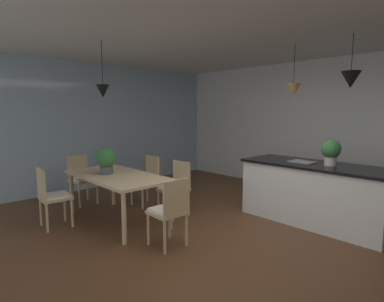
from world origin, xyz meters
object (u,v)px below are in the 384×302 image
at_px(chair_far_left, 147,179).
at_px(chair_kitchen_end, 170,210).
at_px(chair_far_right, 176,186).
at_px(kitchen_island, 315,193).
at_px(chair_window_end, 82,178).
at_px(chair_near_left, 52,195).
at_px(dining_table, 117,179).
at_px(potted_plant_on_island, 331,151).
at_px(potted_plant_on_table, 106,160).

relative_size(chair_far_left, chair_kitchen_end, 1.00).
bearing_deg(chair_far_right, kitchen_island, 38.09).
xyz_separation_m(chair_kitchen_end, chair_window_end, (-2.53, -0.00, 0.00)).
bearing_deg(chair_far_left, chair_near_left, -90.11).
distance_m(chair_near_left, kitchen_island, 3.87).
bearing_deg(dining_table, chair_kitchen_end, -0.03).
relative_size(chair_far_right, potted_plant_on_island, 2.29).
bearing_deg(potted_plant_on_island, dining_table, -136.89).
height_order(dining_table, potted_plant_on_island, potted_plant_on_island).
distance_m(chair_near_left, potted_plant_on_table, 0.91).
bearing_deg(chair_window_end, chair_near_left, -43.67).
bearing_deg(chair_far_left, chair_kitchen_end, -26.30).
bearing_deg(chair_far_left, potted_plant_on_island, 26.05).
height_order(chair_kitchen_end, potted_plant_on_island, potted_plant_on_island).
distance_m(chair_far_left, chair_kitchen_end, 1.86).
xyz_separation_m(chair_near_left, chair_kitchen_end, (1.67, 0.82, 0.00)).
bearing_deg(chair_far_right, chair_window_end, -153.55).
bearing_deg(potted_plant_on_table, potted_plant_on_island, 42.58).
bearing_deg(dining_table, potted_plant_on_island, 43.11).
bearing_deg(potted_plant_on_island, kitchen_island, -180.00).
relative_size(dining_table, kitchen_island, 0.84).
bearing_deg(chair_near_left, chair_kitchen_end, 26.21).
relative_size(chair_kitchen_end, chair_far_right, 1.00).
xyz_separation_m(chair_far_right, potted_plant_on_island, (1.89, 1.32, 0.64)).
distance_m(chair_kitchen_end, kitchen_island, 2.29).
relative_size(chair_window_end, chair_far_right, 1.00).
distance_m(chair_near_left, chair_window_end, 1.19).
xyz_separation_m(chair_near_left, potted_plant_on_table, (0.26, 0.73, 0.47)).
bearing_deg(dining_table, chair_far_right, 64.10).
height_order(chair_kitchen_end, potted_plant_on_table, potted_plant_on_table).
distance_m(dining_table, chair_far_right, 0.94).
xyz_separation_m(chair_far_left, chair_window_end, (-0.86, -0.83, 0.00)).
height_order(chair_near_left, kitchen_island, kitchen_island).
xyz_separation_m(chair_near_left, potted_plant_on_island, (2.69, 2.97, 0.64)).
distance_m(chair_far_left, chair_near_left, 1.65).
xyz_separation_m(potted_plant_on_island, potted_plant_on_table, (-2.43, -2.23, -0.17)).
relative_size(chair_far_right, kitchen_island, 0.41).
xyz_separation_m(dining_table, chair_window_end, (-1.27, -0.00, -0.18)).
height_order(kitchen_island, potted_plant_on_island, potted_plant_on_island).
bearing_deg(kitchen_island, chair_far_left, -152.09).
bearing_deg(chair_far_right, potted_plant_on_island, 34.90).
distance_m(chair_window_end, kitchen_island, 3.98).
height_order(dining_table, chair_near_left, chair_near_left).
distance_m(dining_table, chair_kitchen_end, 1.28).
xyz_separation_m(chair_far_right, potted_plant_on_table, (-0.54, -0.92, 0.47)).
distance_m(chair_kitchen_end, potted_plant_on_table, 1.49).
bearing_deg(kitchen_island, potted_plant_on_island, 0.00).
xyz_separation_m(chair_window_end, chair_far_right, (1.67, 0.83, 0.00)).
bearing_deg(potted_plant_on_island, potted_plant_on_table, -137.42).
relative_size(dining_table, potted_plant_on_island, 4.73).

